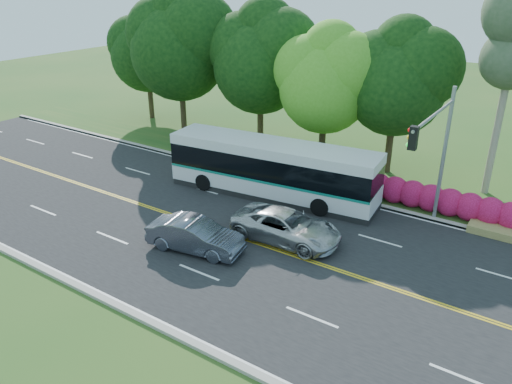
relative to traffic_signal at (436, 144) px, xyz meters
The scene contains 12 objects.
ground 9.65m from the traffic_signal, 140.23° to the right, with size 120.00×120.00×0.00m, color #25521B.
road 9.65m from the traffic_signal, 140.23° to the right, with size 60.00×14.00×0.02m, color black.
curb_north 8.15m from the traffic_signal, 164.96° to the left, with size 60.00×0.30×0.15m, color #9F9A90.
curb_south 14.86m from the traffic_signal, 117.35° to the right, with size 60.00×0.30×0.15m, color #9F9A90.
grass_verge 8.74m from the traffic_signal, 151.03° to the left, with size 60.00×4.00×0.10m, color #25521B.
lane_markings 9.71m from the traffic_signal, 140.63° to the right, with size 57.60×13.82×0.00m.
tree_row 13.61m from the traffic_signal, 150.00° to the left, with size 44.70×9.10×13.84m.
bougainvillea_hedge 4.86m from the traffic_signal, 75.94° to the left, with size 9.50×2.25×1.50m.
traffic_signal is the anchor object (origin of this frame).
transit_bus 9.24m from the traffic_signal, behind, with size 12.37×3.91×3.18m.
sedan 11.87m from the traffic_signal, 138.04° to the right, with size 1.59×4.57×1.51m, color #545865.
suv 7.90m from the traffic_signal, 140.56° to the right, with size 2.47×5.35×1.49m, color #B3B5B7.
Camera 1 is at (11.71, -17.34, 11.95)m, focal length 35.00 mm.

